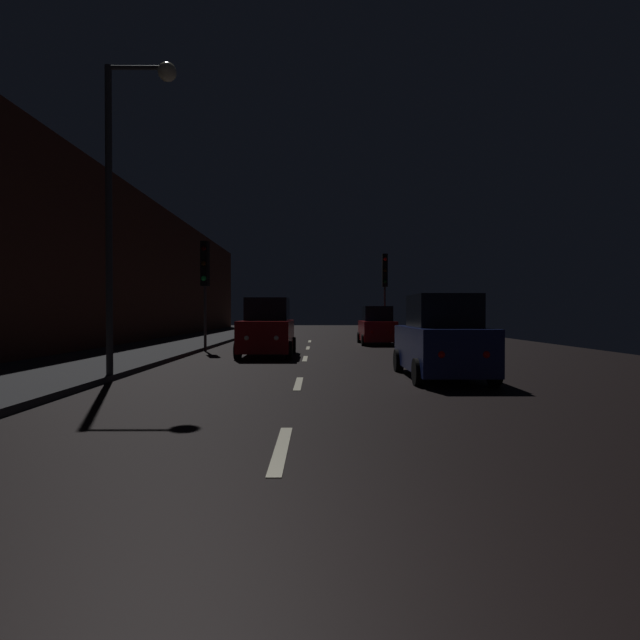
{
  "coord_description": "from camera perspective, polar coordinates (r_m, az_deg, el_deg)",
  "views": [
    {
      "loc": [
        0.43,
        -3.15,
        1.62
      ],
      "look_at": [
        0.54,
        17.83,
        1.34
      ],
      "focal_mm": 29.1,
      "sensor_mm": 36.0,
      "label": 1
    }
  ],
  "objects": [
    {
      "name": "traffic_light_far_left",
      "position": [
        22.58,
        -12.54,
        5.2
      ],
      "size": [
        0.34,
        0.47,
        4.67
      ],
      "rotation": [
        0.0,
        0.0,
        -1.68
      ],
      "color": "#38383A",
      "rests_on": "ground"
    },
    {
      "name": "car_approaching_headlights",
      "position": [
        19.7,
        -5.79,
        -1.05
      ],
      "size": [
        2.01,
        4.35,
        2.19
      ],
      "rotation": [
        0.0,
        0.0,
        -1.57
      ],
      "color": "maroon",
      "rests_on": "ground"
    },
    {
      "name": "building_facade_left",
      "position": [
        26.12,
        -22.14,
        5.94
      ],
      "size": [
        0.8,
        63.0,
        8.02
      ],
      "primitive_type": "cube",
      "color": "#472319",
      "rests_on": "ground"
    },
    {
      "name": "car_parked_right_far",
      "position": [
        27.08,
        6.27,
        -0.77
      ],
      "size": [
        1.81,
        3.93,
        1.98
      ],
      "rotation": [
        0.0,
        0.0,
        1.57
      ],
      "color": "maroon",
      "rests_on": "ground"
    },
    {
      "name": "car_parked_right_near",
      "position": [
        13.28,
        13.22,
        -2.15
      ],
      "size": [
        1.91,
        4.13,
        2.08
      ],
      "rotation": [
        0.0,
        0.0,
        1.57
      ],
      "color": "#141E51",
      "rests_on": "ground"
    },
    {
      "name": "ground",
      "position": [
        27.7,
        -1.2,
        -2.62
      ],
      "size": [
        25.67,
        84.0,
        0.02
      ],
      "primitive_type": "cube",
      "color": "black"
    },
    {
      "name": "traffic_light_far_right",
      "position": [
        30.18,
        7.14,
        4.66
      ],
      "size": [
        0.32,
        0.46,
        5.04
      ],
      "rotation": [
        0.0,
        0.0,
        -1.61
      ],
      "color": "#38383A",
      "rests_on": "ground"
    },
    {
      "name": "lane_centerline",
      "position": [
        18.09,
        -1.67,
        -4.37
      ],
      "size": [
        0.16,
        25.71,
        0.01
      ],
      "color": "beige",
      "rests_on": "ground"
    },
    {
      "name": "sidewalk_left",
      "position": [
        28.58,
        -14.63,
        -2.37
      ],
      "size": [
        4.4,
        84.0,
        0.15
      ],
      "primitive_type": "cube",
      "color": "#28282B",
      "rests_on": "ground"
    },
    {
      "name": "streetlamp_overhead",
      "position": [
        13.61,
        -20.42,
        15.01
      ],
      "size": [
        1.7,
        0.44,
        7.57
      ],
      "color": "#2D2D30",
      "rests_on": "ground"
    }
  ]
}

